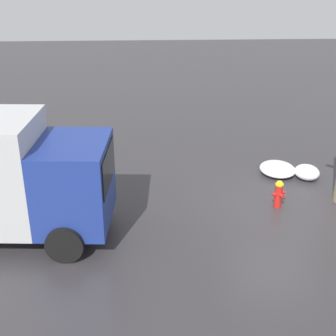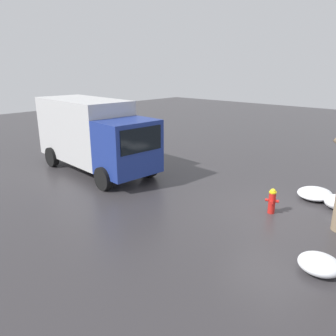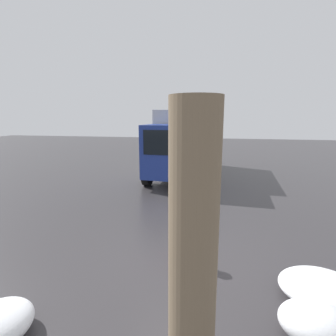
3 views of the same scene
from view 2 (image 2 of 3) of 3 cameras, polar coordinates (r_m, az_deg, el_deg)
name	(u,v)px [view 2 (image 2 of 3)]	position (r m, az deg, el deg)	size (l,w,h in m)	color
ground_plane	(271,213)	(11.06, 17.46, -7.46)	(60.00, 60.00, 0.00)	#333033
fire_hydrant	(272,201)	(10.89, 17.66, -5.44)	(0.42, 0.33, 0.83)	red
delivery_truck	(93,133)	(14.81, -12.94, 5.95)	(6.58, 2.88, 3.12)	navy
snow_pile_by_hydrant	(315,193)	(12.75, 24.20, -4.07)	(1.15, 1.31, 0.34)	white
snow_pile_by_tree	(319,264)	(8.42, 24.86, -14.94)	(0.94, 0.88, 0.41)	white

